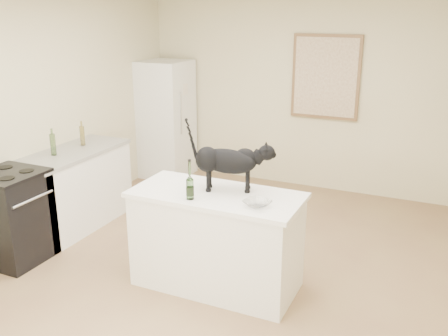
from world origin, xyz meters
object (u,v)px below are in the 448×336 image
(glass_bowl, at_px, (257,204))
(black_cat, at_px, (227,164))
(wine_bottle, at_px, (190,182))
(fridge, at_px, (165,119))
(stove, at_px, (12,218))

(glass_bowl, bearing_deg, black_cat, 147.03)
(glass_bowl, bearing_deg, wine_bottle, -172.25)
(glass_bowl, bearing_deg, fridge, 132.70)
(stove, height_order, wine_bottle, wine_bottle)
(fridge, bearing_deg, wine_bottle, -55.40)
(fridge, height_order, black_cat, fridge)
(fridge, height_order, glass_bowl, fridge)
(black_cat, height_order, wine_bottle, black_cat)
(stove, relative_size, glass_bowl, 4.23)
(wine_bottle, distance_m, glass_bowl, 0.59)
(stove, distance_m, black_cat, 2.27)
(wine_bottle, relative_size, glass_bowl, 1.43)
(wine_bottle, bearing_deg, fridge, 124.60)
(stove, bearing_deg, glass_bowl, 5.91)
(fridge, height_order, wine_bottle, fridge)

